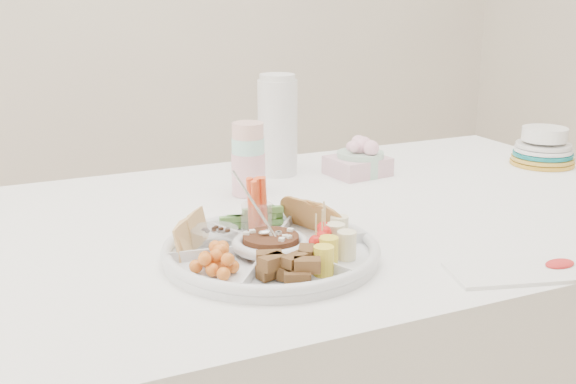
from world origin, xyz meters
name	(u,v)px	position (x,y,z in m)	size (l,w,h in m)	color
dining_table	(344,364)	(0.00, 0.00, 0.38)	(1.52, 1.02, 0.76)	white
party_tray	(271,248)	(-0.27, -0.20, 0.78)	(0.38, 0.38, 0.04)	silver
bean_dip	(271,244)	(-0.27, -0.20, 0.79)	(0.10, 0.10, 0.04)	#482216
tortillas	(319,219)	(-0.15, -0.15, 0.80)	(0.10, 0.10, 0.06)	#B88943
carrot_cucumber	(253,205)	(-0.25, -0.07, 0.82)	(0.12, 0.12, 0.11)	#FF5827
pita_raisins	(201,231)	(-0.37, -0.12, 0.80)	(0.12, 0.12, 0.07)	tan
cherries	(215,261)	(-0.39, -0.25, 0.79)	(0.10, 0.10, 0.04)	orange
granola_chunks	(293,267)	(-0.29, -0.33, 0.79)	(0.11, 0.11, 0.05)	#4D3318
banana_tomato	(344,234)	(-0.17, -0.28, 0.82)	(0.11, 0.11, 0.09)	#FFDE91
cup_stack	(248,149)	(-0.15, 0.20, 0.87)	(0.08, 0.08, 0.21)	white
thermos	(278,124)	(-0.01, 0.34, 0.89)	(0.10, 0.10, 0.26)	silver
flower_bowl	(360,158)	(0.17, 0.24, 0.80)	(0.12, 0.12, 0.09)	#92C19F
napkin_stack	(358,166)	(0.17, 0.24, 0.78)	(0.14, 0.12, 0.05)	beige
plate_stack	(544,145)	(0.67, 0.12, 0.81)	(0.17, 0.17, 0.11)	gold
placemat	(546,270)	(0.13, -0.45, 0.76)	(0.34, 0.11, 0.01)	white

